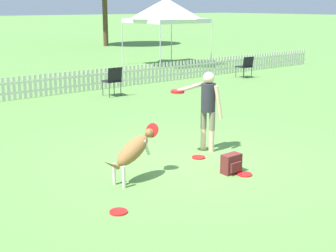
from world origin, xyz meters
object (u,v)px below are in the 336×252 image
(handler_person, at_px, (207,103))
(frisbee_near_dog, at_px, (245,174))
(leaping_dog, at_px, (133,150))
(backpack_on_grass, at_px, (232,164))
(folding_chair_blue_left, at_px, (246,65))
(canopy_tent_main, at_px, (166,10))
(frisbee_near_handler, at_px, (198,157))
(folding_chair_green_right, at_px, (113,79))
(frisbee_midfield, at_px, (118,212))

(handler_person, bearing_deg, frisbee_near_dog, 151.65)
(leaping_dog, height_order, backpack_on_grass, leaping_dog)
(folding_chair_blue_left, bearing_deg, leaping_dog, 38.09)
(canopy_tent_main, bearing_deg, folding_chair_blue_left, -89.80)
(folding_chair_blue_left, bearing_deg, handler_person, 42.47)
(leaping_dog, distance_m, backpack_on_grass, 1.73)
(handler_person, distance_m, frisbee_near_handler, 1.08)
(canopy_tent_main, bearing_deg, folding_chair_green_right, -140.03)
(leaping_dog, height_order, folding_chair_green_right, folding_chair_green_right)
(frisbee_near_dog, distance_m, frisbee_midfield, 2.50)
(backpack_on_grass, distance_m, canopy_tent_main, 15.08)
(backpack_on_grass, bearing_deg, canopy_tent_main, 56.36)
(frisbee_near_handler, relative_size, canopy_tent_main, 0.08)
(frisbee_near_dog, height_order, canopy_tent_main, canopy_tent_main)
(leaping_dog, xyz_separation_m, frisbee_near_handler, (1.62, 0.21, -0.51))
(frisbee_near_handler, relative_size, folding_chair_green_right, 0.27)
(handler_person, xyz_separation_m, canopy_tent_main, (7.73, 11.19, 1.58))
(canopy_tent_main, bearing_deg, frisbee_midfield, -130.30)
(folding_chair_green_right, height_order, canopy_tent_main, canopy_tent_main)
(handler_person, relative_size, frisbee_near_handler, 6.17)
(backpack_on_grass, relative_size, folding_chair_blue_left, 0.41)
(frisbee_near_handler, bearing_deg, frisbee_midfield, -155.96)
(folding_chair_green_right, bearing_deg, frisbee_near_handler, 73.83)
(folding_chair_green_right, bearing_deg, folding_chair_blue_left, -177.76)
(folding_chair_green_right, bearing_deg, handler_person, 76.79)
(handler_person, bearing_deg, backpack_on_grass, 144.61)
(frisbee_midfield, relative_size, backpack_on_grass, 0.74)
(frisbee_midfield, bearing_deg, frisbee_near_handler, 24.04)
(handler_person, xyz_separation_m, frisbee_near_handler, (-0.41, -0.25, -0.97))
(leaping_dog, relative_size, canopy_tent_main, 0.39)
(frisbee_near_dog, relative_size, backpack_on_grass, 0.74)
(frisbee_near_dog, bearing_deg, frisbee_near_handler, 90.39)
(folding_chair_blue_left, distance_m, canopy_tent_main, 5.48)
(handler_person, height_order, folding_chair_green_right, handler_person)
(backpack_on_grass, relative_size, folding_chair_green_right, 0.37)
(frisbee_near_dog, bearing_deg, frisbee_midfield, 178.52)
(folding_chair_blue_left, bearing_deg, canopy_tent_main, -85.58)
(frisbee_midfield, xyz_separation_m, folding_chair_blue_left, (10.66, 7.47, 0.49))
(frisbee_near_dog, distance_m, backpack_on_grass, 0.28)
(frisbee_near_handler, distance_m, canopy_tent_main, 14.27)
(handler_person, height_order, leaping_dog, handler_person)
(frisbee_near_handler, bearing_deg, backpack_on_grass, -95.86)
(leaping_dog, relative_size, frisbee_midfield, 4.79)
(backpack_on_grass, xyz_separation_m, folding_chair_blue_left, (8.27, 7.32, 0.34))
(leaping_dog, bearing_deg, folding_chair_green_right, 138.56)
(handler_person, height_order, folding_chair_blue_left, handler_person)
(leaping_dog, height_order, frisbee_near_handler, leaping_dog)
(frisbee_near_handler, xyz_separation_m, frisbee_near_dog, (0.01, -1.17, 0.00))
(frisbee_near_dog, height_order, frisbee_midfield, same)
(handler_person, distance_m, canopy_tent_main, 13.69)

